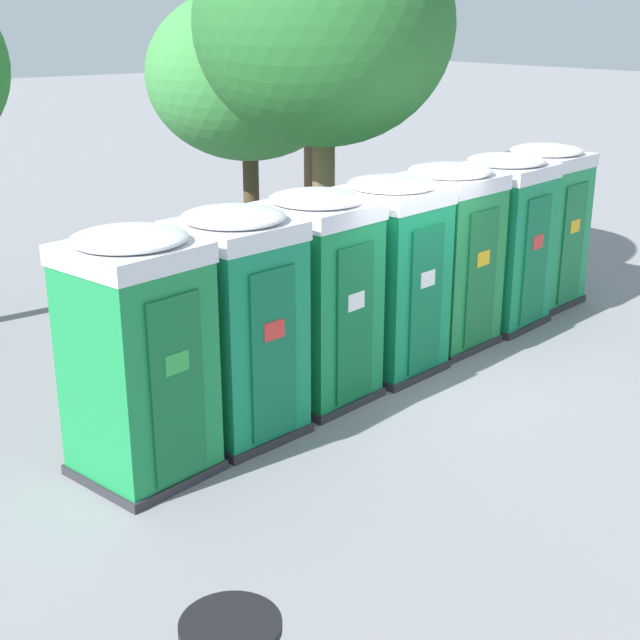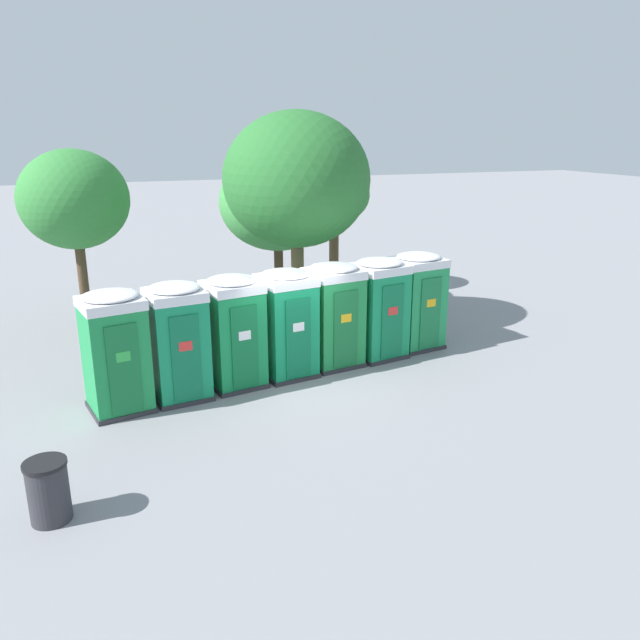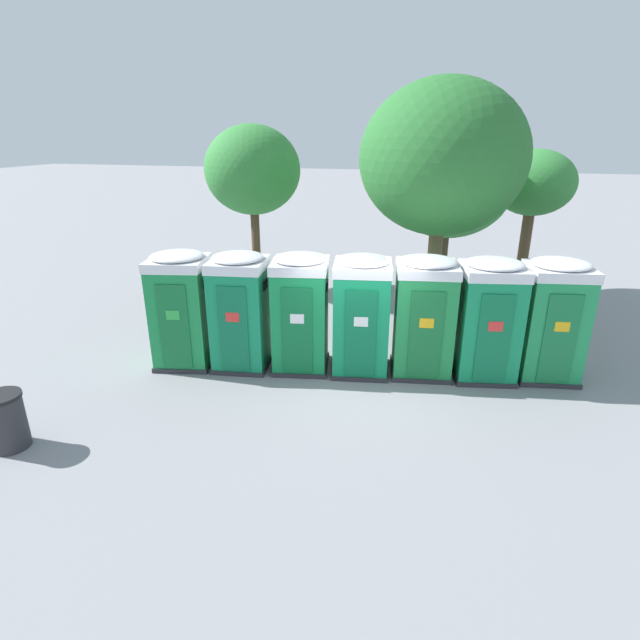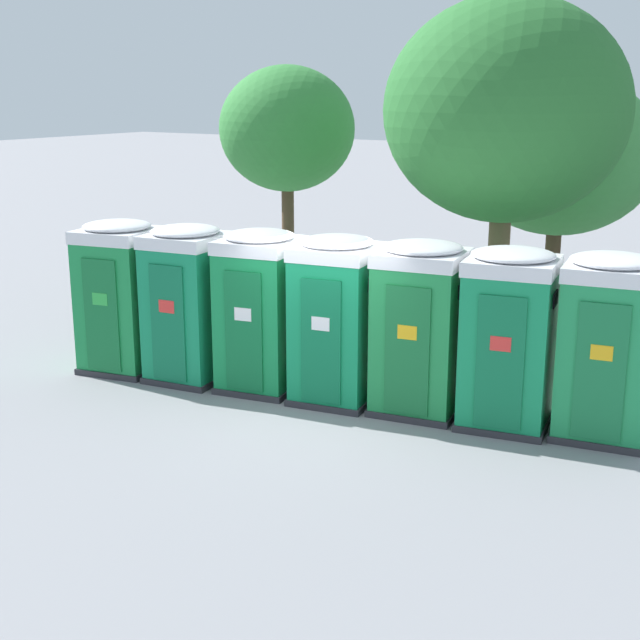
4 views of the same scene
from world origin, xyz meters
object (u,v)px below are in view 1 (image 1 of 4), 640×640
(portapotty_3, at_px, (390,275))
(portapotty_6, at_px, (540,225))
(portapotty_0, at_px, (138,355))
(portapotty_1, at_px, (237,323))
(street_tree_1, at_px, (324,26))
(portapotty_4, at_px, (447,256))
(portapotty_2, at_px, (318,296))
(street_tree_0, at_px, (248,76))
(street_tree_3, at_px, (312,69))
(portapotty_5, at_px, (502,240))

(portapotty_3, relative_size, portapotty_6, 1.00)
(portapotty_0, distance_m, portapotty_1, 1.29)
(street_tree_1, bearing_deg, portapotty_4, -91.02)
(portapotty_0, bearing_deg, portapotty_1, 9.12)
(portapotty_2, height_order, street_tree_0, street_tree_0)
(portapotty_2, height_order, portapotty_6, same)
(portapotty_4, xyz_separation_m, street_tree_3, (2.70, 6.69, 2.09))
(street_tree_0, relative_size, street_tree_1, 0.81)
(portapotty_0, height_order, portapotty_3, same)
(portapotty_1, bearing_deg, portapotty_6, 9.92)
(portapotty_0, distance_m, portapotty_4, 5.18)
(portapotty_3, bearing_deg, street_tree_3, 60.24)
(portapotty_2, relative_size, street_tree_0, 0.52)
(portapotty_5, bearing_deg, street_tree_3, 77.83)
(portapotty_0, relative_size, portapotty_1, 1.00)
(portapotty_3, xyz_separation_m, street_tree_0, (1.49, 5.50, 2.13))
(portapotty_0, relative_size, portapotty_5, 1.00)
(portapotty_1, relative_size, portapotty_2, 1.00)
(portapotty_4, relative_size, street_tree_1, 0.42)
(portapotty_2, height_order, portapotty_4, same)
(portapotty_1, height_order, portapotty_6, same)
(portapotty_1, xyz_separation_m, portapotty_6, (6.38, 1.12, -0.00))
(portapotty_3, relative_size, portapotty_5, 1.00)
(portapotty_4, xyz_separation_m, street_tree_1, (0.05, 2.85, 2.98))
(portapotty_4, distance_m, street_tree_3, 7.51)
(portapotty_1, bearing_deg, portapotty_0, -170.88)
(portapotty_1, height_order, street_tree_3, street_tree_3)
(portapotty_4, xyz_separation_m, portapotty_5, (1.29, 0.15, 0.00))
(portapotty_5, xyz_separation_m, street_tree_1, (-1.24, 2.70, 2.98))
(portapotty_5, xyz_separation_m, street_tree_3, (1.41, 6.53, 2.09))
(portapotty_4, bearing_deg, portapotty_6, 10.31)
(portapotty_6, bearing_deg, portapotty_4, -169.69)
(portapotty_6, bearing_deg, portapotty_0, -170.21)
(portapotty_0, distance_m, street_tree_3, 11.05)
(portapotty_5, bearing_deg, portapotty_4, -173.18)
(street_tree_3, bearing_deg, portapotty_3, -119.76)
(portapotty_1, relative_size, street_tree_0, 0.52)
(portapotty_3, height_order, portapotty_4, same)
(portapotty_5, relative_size, portapotty_6, 1.00)
(street_tree_0, relative_size, street_tree_3, 1.11)
(portapotty_5, xyz_separation_m, portapotty_6, (1.26, 0.31, 0.00))
(portapotty_0, bearing_deg, portapotty_5, 8.98)
(portapotty_1, height_order, portapotty_3, same)
(portapotty_3, bearing_deg, portapotty_4, 11.17)
(portapotty_1, xyz_separation_m, portapotty_2, (1.27, 0.24, -0.00))
(portapotty_1, height_order, portapotty_5, same)
(street_tree_1, bearing_deg, portapotty_0, -144.28)
(street_tree_0, bearing_deg, portapotty_5, -78.22)
(portapotty_1, distance_m, portapotty_5, 5.18)
(portapotty_1, relative_size, portapotty_4, 1.00)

